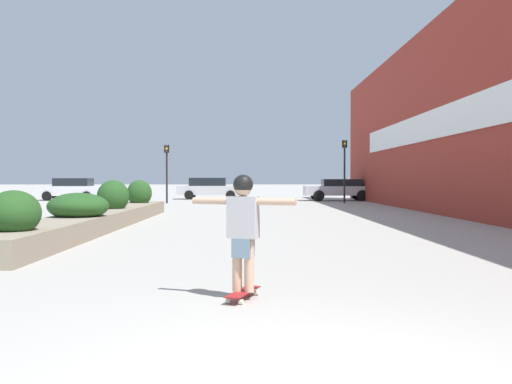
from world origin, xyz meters
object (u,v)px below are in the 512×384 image
object	(u,v)px
skateboarder	(243,221)
car_leftmost	(210,188)
car_rightmost	(339,189)
car_center_left	(72,189)
traffic_light_left	(167,164)
skateboard	(243,293)
traffic_light_right	(345,161)
car_center_right	(449,187)

from	to	relation	value
skateboarder	car_leftmost	bearing A→B (deg)	114.85
skateboarder	car_rightmost	distance (m)	31.52
car_center_left	car_rightmost	distance (m)	17.98
car_leftmost	traffic_light_left	bearing A→B (deg)	-16.92
skateboard	traffic_light_right	xyz separation A→B (m)	(5.72, 27.04, 2.46)
skateboarder	car_leftmost	world-z (taller)	car_leftmost
traffic_light_left	car_rightmost	bearing A→B (deg)	19.58
car_leftmost	traffic_light_right	xyz separation A→B (m)	(8.48, -6.85, 1.74)
traffic_light_right	skateboarder	bearing A→B (deg)	-101.94
skateboarder	car_center_left	xyz separation A→B (m)	(-11.94, 31.88, -0.15)
car_rightmost	car_center_left	bearing A→B (deg)	87.01
traffic_light_left	car_center_left	bearing A→B (deg)	146.02
skateboarder	skateboard	bearing A→B (deg)	20.19
car_leftmost	car_rightmost	bearing A→B (deg)	71.45
traffic_light_left	skateboarder	bearing A→B (deg)	-79.88
car_rightmost	skateboarder	bearing A→B (deg)	169.01
car_rightmost	car_leftmost	bearing A→B (deg)	71.45
car_center_right	car_rightmost	distance (m)	8.08
skateboard	car_center_right	size ratio (longest dim) A/B	0.20
car_rightmost	skateboard	bearing A→B (deg)	169.01
car_leftmost	car_center_left	size ratio (longest dim) A/B	1.11
skateboarder	traffic_light_right	xyz separation A→B (m)	(5.72, 27.04, 1.60)
skateboarder	traffic_light_left	xyz separation A→B (m)	(-4.83, 27.09, 1.42)
car_leftmost	traffic_light_left	world-z (taller)	traffic_light_left
skateboard	traffic_light_left	distance (m)	27.61
skateboard	car_center_right	distance (m)	35.41
traffic_light_right	car_center_left	bearing A→B (deg)	164.68
skateboarder	traffic_light_right	distance (m)	27.69
skateboarder	traffic_light_left	distance (m)	27.55
traffic_light_left	traffic_light_right	world-z (taller)	traffic_light_right
car_leftmost	car_rightmost	size ratio (longest dim) A/B	1.03
car_leftmost	car_center_right	size ratio (longest dim) A/B	1.19
car_leftmost	car_center_left	xyz separation A→B (m)	(-9.18, -2.01, -0.01)
skateboard	car_rightmost	distance (m)	31.53
traffic_light_left	traffic_light_right	distance (m)	10.55
car_leftmost	traffic_light_right	bearing A→B (deg)	51.09
car_center_left	traffic_light_right	size ratio (longest dim) A/B	1.12
car_leftmost	car_rightmost	world-z (taller)	car_leftmost
car_center_left	car_center_right	xyz separation A→B (m)	(25.87, 0.67, 0.08)
car_leftmost	traffic_light_left	distance (m)	7.28
skateboard	traffic_light_left	xyz separation A→B (m)	(-4.83, 27.09, 2.28)
skateboarder	traffic_light_left	size ratio (longest dim) A/B	0.40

